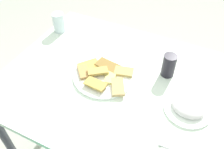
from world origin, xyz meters
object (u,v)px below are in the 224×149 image
at_px(salad_plate_greens, 188,107).
at_px(drinking_glass, 59,23).
at_px(pide_platter, 104,75).
at_px(dining_table, 117,91).
at_px(soda_can, 169,65).

relative_size(salad_plate_greens, drinking_glass, 1.76).
bearing_deg(pide_platter, salad_plate_greens, 177.00).
height_order(dining_table, soda_can, soda_can).
distance_m(salad_plate_greens, drinking_glass, 0.89).
bearing_deg(salad_plate_greens, pide_platter, -3.00).
height_order(salad_plate_greens, drinking_glass, drinking_glass).
bearing_deg(soda_can, salad_plate_greens, 129.69).
bearing_deg(drinking_glass, soda_can, 173.66).
bearing_deg(salad_plate_greens, drinking_glass, -16.65).
bearing_deg(soda_can, pide_platter, 29.04).
bearing_deg(drinking_glass, dining_table, 155.45).
bearing_deg(drinking_glass, pide_platter, 151.45).
xyz_separation_m(salad_plate_greens, soda_can, (0.15, -0.18, 0.04)).
distance_m(dining_table, salad_plate_greens, 0.37).
height_order(dining_table, pide_platter, pide_platter).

